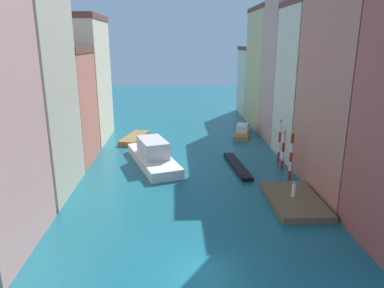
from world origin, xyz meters
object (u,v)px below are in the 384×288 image
at_px(mooring_pole_2, 280,141).
at_px(gondola_black, 237,166).
at_px(waterfront_dock, 294,201).
at_px(mooring_pole_0, 291,155).
at_px(motorboat_1, 135,138).
at_px(motorboat_0, 242,131).
at_px(vaporetto_white, 153,155).
at_px(mooring_pole_1, 283,150).
at_px(person_on_dock, 294,189).

xyz_separation_m(mooring_pole_2, gondola_black, (-5.30, -1.85, -2.44)).
bearing_deg(gondola_black, mooring_pole_2, 19.22).
bearing_deg(waterfront_dock, mooring_pole_0, 76.66).
height_order(mooring_pole_2, motorboat_1, mooring_pole_2).
bearing_deg(motorboat_0, waterfront_dock, -89.58).
bearing_deg(vaporetto_white, waterfront_dock, -41.06).
bearing_deg(mooring_pole_0, mooring_pole_1, 87.39).
distance_m(waterfront_dock, motorboat_1, 27.69).
relative_size(mooring_pole_2, motorboat_0, 0.72).
relative_size(waterfront_dock, gondola_black, 0.86).
bearing_deg(motorboat_1, mooring_pole_1, -36.36).
height_order(waterfront_dock, mooring_pole_0, mooring_pole_0).
xyz_separation_m(vaporetto_white, gondola_black, (9.68, -1.81, -0.86)).
relative_size(mooring_pole_2, vaporetto_white, 0.42).
bearing_deg(mooring_pole_2, waterfront_dock, -98.99).
relative_size(mooring_pole_1, vaporetto_white, 0.36).
bearing_deg(person_on_dock, vaporetto_white, 139.51).
bearing_deg(mooring_pole_2, mooring_pole_1, -96.67).
bearing_deg(vaporetto_white, motorboat_0, 44.68).
distance_m(waterfront_dock, vaporetto_white, 17.47).
distance_m(person_on_dock, vaporetto_white, 17.25).
bearing_deg(mooring_pole_1, waterfront_dock, -99.63).
bearing_deg(gondola_black, motorboat_0, 77.31).
relative_size(mooring_pole_1, mooring_pole_2, 0.86).
xyz_separation_m(person_on_dock, motorboat_0, (-0.14, 24.03, -0.64)).
bearing_deg(vaporetto_white, mooring_pole_2, 0.15).
height_order(mooring_pole_0, mooring_pole_1, mooring_pole_0).
xyz_separation_m(person_on_dock, motorboat_1, (-16.42, 22.01, -0.92)).
xyz_separation_m(waterfront_dock, mooring_pole_2, (1.82, 11.50, 2.37)).
relative_size(mooring_pole_2, gondola_black, 0.59).
distance_m(person_on_dock, mooring_pole_0, 5.93).
distance_m(waterfront_dock, motorboat_0, 24.30).
relative_size(waterfront_dock, mooring_pole_2, 1.46).
distance_m(mooring_pole_2, motorboat_0, 13.11).
xyz_separation_m(person_on_dock, mooring_pole_0, (1.43, 5.58, 1.41)).
bearing_deg(vaporetto_white, person_on_dock, -40.49).
height_order(mooring_pole_0, motorboat_1, mooring_pole_0).
relative_size(gondola_black, motorboat_0, 1.21).
bearing_deg(gondola_black, mooring_pole_1, -7.18).
bearing_deg(motorboat_0, vaporetto_white, -135.32).
distance_m(mooring_pole_0, mooring_pole_1, 3.20).
xyz_separation_m(mooring_pole_2, vaporetto_white, (-14.98, -0.04, -1.58)).
height_order(mooring_pole_0, mooring_pole_2, mooring_pole_0).
bearing_deg(gondola_black, vaporetto_white, 169.42).
bearing_deg(person_on_dock, mooring_pole_0, 75.67).
xyz_separation_m(mooring_pole_0, mooring_pole_2, (0.43, 5.66, -0.01)).
distance_m(mooring_pole_0, motorboat_1, 24.37).
xyz_separation_m(gondola_black, motorboat_1, (-12.99, 12.61, 0.12)).
bearing_deg(mooring_pole_2, person_on_dock, -99.40).
distance_m(vaporetto_white, motorboat_0, 18.26).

